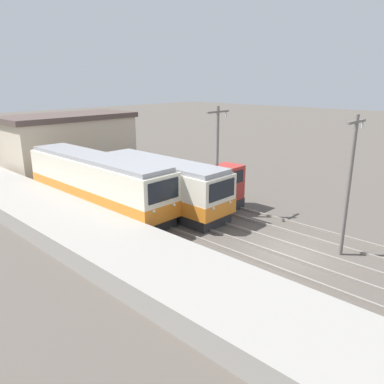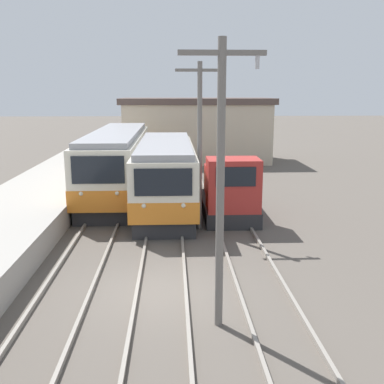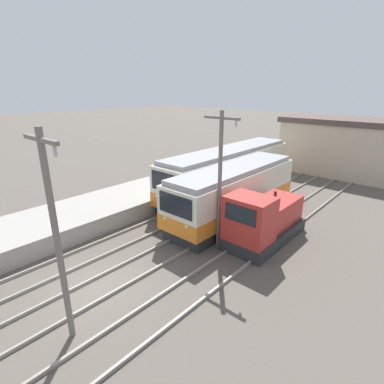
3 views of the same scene
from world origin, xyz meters
The scene contains 11 objects.
ground_plane centered at (0.00, 0.00, 0.00)m, with size 200.00×200.00×0.00m, color #564F47.
platform_left centered at (-6.25, 0.00, 0.52)m, with size 4.50×54.00×1.03m, color gray.
track_left centered at (-2.60, 0.00, 0.07)m, with size 1.54×60.00×0.14m.
track_center centered at (0.20, 0.00, 0.07)m, with size 1.54×60.00×0.14m.
track_right centered at (3.20, 0.00, 0.07)m, with size 1.54×60.00×0.14m.
commuter_train_left centered at (-2.60, 13.20, 1.71)m, with size 2.84×13.63×3.67m.
commuter_train_center centered at (0.20, 9.78, 1.60)m, with size 2.84×10.64×3.42m.
shunting_locomotive centered at (3.20, 8.20, 1.21)m, with size 2.40×5.37×3.00m.
catenary_mast_near centered at (1.71, -2.04, 3.83)m, with size 2.00×0.20×7.02m.
catenary_mast_mid centered at (1.71, 6.18, 3.83)m, with size 2.00×0.20×7.02m.
station_building centered at (2.61, 26.00, 2.68)m, with size 12.60×6.30×5.32m.
Camera 1 is at (-16.05, -8.42, 8.50)m, focal length 35.00 mm.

